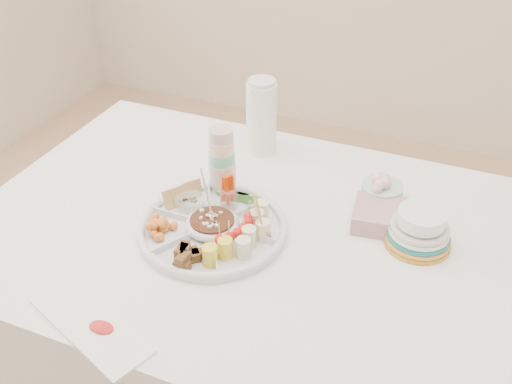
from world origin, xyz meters
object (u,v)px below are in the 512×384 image
at_px(dining_table, 256,326).
at_px(plate_stack, 420,227).
at_px(thermos, 261,116).
at_px(party_tray, 213,226).

relative_size(dining_table, plate_stack, 8.98).
bearing_deg(dining_table, thermos, 110.26).
relative_size(party_tray, plate_stack, 2.25).
height_order(dining_table, plate_stack, plate_stack).
bearing_deg(party_tray, dining_table, 33.55).
height_order(dining_table, party_tray, party_tray).
bearing_deg(thermos, plate_stack, -27.41).
bearing_deg(party_tray, thermos, 95.44).
xyz_separation_m(party_tray, plate_stack, (0.50, 0.16, 0.03)).
bearing_deg(dining_table, party_tray, -146.45).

